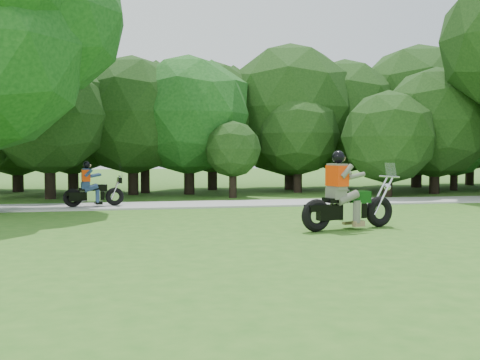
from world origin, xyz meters
name	(u,v)px	position (x,y,z in m)	size (l,w,h in m)	color
ground	(410,237)	(0.00, 0.00, 0.00)	(100.00, 100.00, 0.00)	#2F641C
walkway	(301,202)	(0.00, 8.00, 0.03)	(60.00, 2.20, 0.06)	#9E9E99
tree_line	(275,117)	(0.75, 14.55, 3.60)	(40.42, 12.47, 7.60)	black
chopper_motorcycle	(344,201)	(-1.00, 1.37, 0.71)	(2.66, 1.13, 1.92)	black
touring_motorcycle	(90,190)	(-7.46, 7.71, 0.61)	(1.99, 0.84, 1.52)	black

